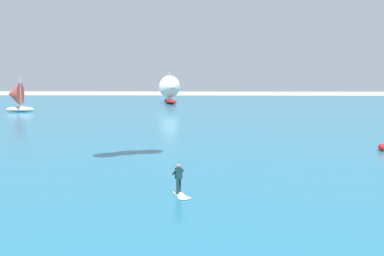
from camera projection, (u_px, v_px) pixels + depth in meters
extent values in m
cube|color=#236B89|center=(199.00, 120.00, 59.38)|extent=(160.00, 90.00, 0.10)
cube|color=white|center=(179.00, 194.00, 25.78)|extent=(0.91, 1.47, 0.05)
cylinder|color=#143338|center=(178.00, 187.00, 25.52)|extent=(0.14, 0.14, 0.80)
cylinder|color=#143338|center=(180.00, 185.00, 25.93)|extent=(0.14, 0.14, 0.80)
cube|color=#143338|center=(179.00, 173.00, 25.63)|extent=(0.41, 0.33, 0.60)
sphere|color=#9E7051|center=(179.00, 166.00, 25.58)|extent=(0.22, 0.22, 0.22)
cylinder|color=#143338|center=(174.00, 172.00, 25.63)|extent=(0.26, 0.50, 0.39)
cylinder|color=#143338|center=(182.00, 172.00, 25.77)|extent=(0.26, 0.50, 0.39)
ellipsoid|color=white|center=(184.00, 198.00, 24.89)|extent=(0.87, 0.81, 0.08)
ellipsoid|color=white|center=(20.00, 109.00, 69.10)|extent=(4.09, 1.58, 0.76)
cylinder|color=silver|center=(21.00, 93.00, 68.78)|extent=(0.13, 0.13, 4.03)
cone|color=#D84C3F|center=(14.00, 94.00, 68.78)|extent=(1.92, 3.46, 3.38)
ellipsoid|color=maroon|center=(170.00, 101.00, 82.89)|extent=(3.32, 4.85, 0.86)
cylinder|color=silver|center=(170.00, 85.00, 82.72)|extent=(0.14, 0.14, 4.61)
cone|color=silver|center=(172.00, 87.00, 81.83)|extent=(4.35, 3.42, 3.87)
sphere|color=red|center=(382.00, 147.00, 38.30)|extent=(0.64, 0.64, 0.64)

